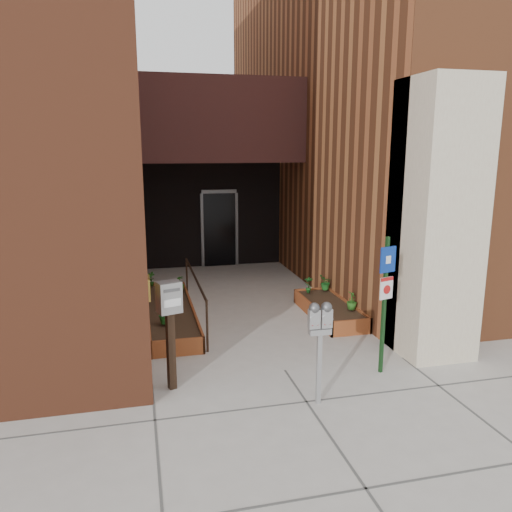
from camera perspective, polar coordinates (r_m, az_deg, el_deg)
ground at (r=7.86m, az=3.32°, el=-12.93°), size 80.00×80.00×0.00m
architecture at (r=13.93m, az=-5.86°, el=18.89°), size 20.00×14.60×10.00m
planter_left at (r=10.04m, az=-9.78°, el=-6.59°), size 0.90×3.60×0.30m
planter_right at (r=10.24m, az=8.39°, el=-6.16°), size 0.80×2.20×0.30m
handrail at (r=9.85m, az=-6.98°, el=-3.13°), size 0.04×3.34×0.90m
parking_meter at (r=6.56m, az=7.33°, el=-7.92°), size 0.31×0.15×1.40m
sign_post at (r=7.58m, az=14.58°, el=-3.88°), size 0.28×0.11×2.09m
payment_dropbox at (r=6.99m, az=-9.85°, el=-6.37°), size 0.36×0.31×1.57m
shrub_left_a at (r=9.02m, az=-10.38°, el=-6.48°), size 0.45×0.45×0.36m
shrub_left_b at (r=10.16m, az=-10.30°, el=-4.36°), size 0.26×0.26×0.35m
shrub_left_c at (r=11.01m, az=-8.68°, el=-3.08°), size 0.24×0.24×0.32m
shrub_left_d at (r=11.47m, az=-11.89°, el=-2.59°), size 0.24×0.24×0.32m
shrub_right_a at (r=9.79m, az=10.90°, el=-5.02°), size 0.24×0.24×0.35m
shrub_right_b at (r=10.76m, az=6.05°, el=-3.26°), size 0.24×0.24×0.37m
shrub_right_c at (r=11.02m, az=7.95°, el=-3.03°), size 0.40×0.40×0.33m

